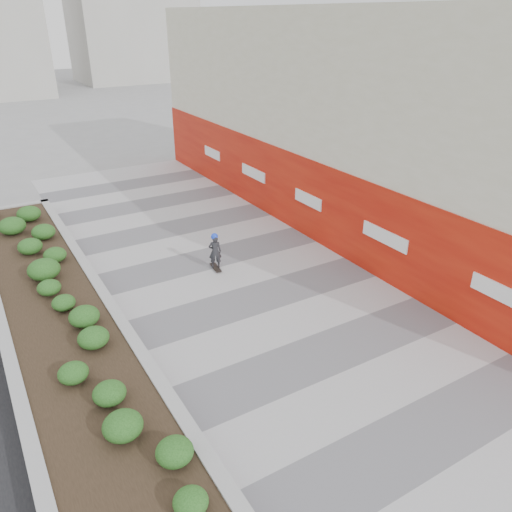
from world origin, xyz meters
The scene contains 6 objects.
ground centered at (0.00, 0.00, 0.00)m, with size 160.00×160.00×0.00m, color gray.
walkway centered at (0.00, 3.00, 0.01)m, with size 8.00×36.00×0.01m, color #A8A8AD.
building centered at (6.98, 8.98, 3.98)m, with size 6.04×24.08×8.00m.
planter centered at (-5.50, 7.00, 0.42)m, with size 3.00×18.00×0.90m.
manhole_cover centered at (0.50, 3.00, 0.00)m, with size 0.44×0.44×0.01m, color #595654.
skateboarder centered at (-0.28, 7.35, 0.67)m, with size 0.50×0.74×1.31m.
Camera 1 is at (-6.74, -6.08, 7.71)m, focal length 35.00 mm.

